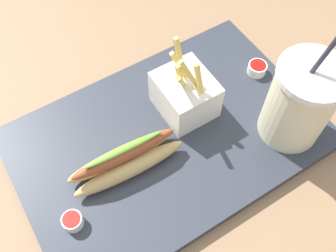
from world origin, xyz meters
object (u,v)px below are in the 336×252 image
fries_basket (185,94)px  ketchup_cup_1 (72,221)px  hot_dog_1 (125,159)px  soda_cup (300,103)px  ketchup_cup_2 (257,68)px

fries_basket → ketchup_cup_1: 0.26m
hot_dog_1 → ketchup_cup_1: hot_dog_1 is taller
soda_cup → ketchup_cup_2: bearing=75.1°
fries_basket → ketchup_cup_2: bearing=-1.5°
ketchup_cup_2 → hot_dog_1: bearing=-172.0°
fries_basket → hot_dog_1: (-0.14, -0.05, -0.02)m
soda_cup → fries_basket: (-0.12, 0.13, -0.04)m
fries_basket → ketchup_cup_2: size_ratio=4.24×
ketchup_cup_1 → soda_cup: bearing=-6.3°
soda_cup → fries_basket: bearing=134.2°
hot_dog_1 → soda_cup: bearing=-17.2°
soda_cup → fries_basket: 0.18m
soda_cup → ketchup_cup_2: size_ratio=7.00×
soda_cup → hot_dog_1: soda_cup is taller
fries_basket → ketchup_cup_1: fries_basket is taller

